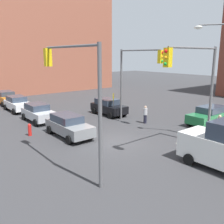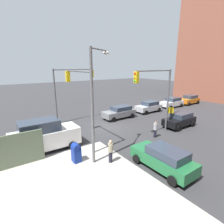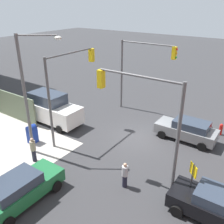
# 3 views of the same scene
# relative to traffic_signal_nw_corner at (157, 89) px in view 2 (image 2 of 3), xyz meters

# --- Properties ---
(ground_plane) EXTENTS (120.00, 120.00, 0.00)m
(ground_plane) POSITION_rel_traffic_signal_nw_corner_xyz_m (2.64, -4.50, -4.60)
(ground_plane) COLOR #333335
(sidewalk_corner) EXTENTS (12.00, 12.00, 0.01)m
(sidewalk_corner) POSITION_rel_traffic_signal_nw_corner_xyz_m (11.64, 4.50, -4.59)
(sidewalk_corner) COLOR #ADA89E
(sidewalk_corner) RESTS_ON ground
(traffic_signal_nw_corner) EXTENTS (4.94, 0.36, 6.50)m
(traffic_signal_nw_corner) POSITION_rel_traffic_signal_nw_corner_xyz_m (0.00, 0.00, 0.00)
(traffic_signal_nw_corner) COLOR #59595B
(traffic_signal_nw_corner) RESTS_ON ground
(traffic_signal_se_corner) EXTENTS (5.31, 0.36, 6.50)m
(traffic_signal_se_corner) POSITION_rel_traffic_signal_nw_corner_xyz_m (5.12, -9.00, 0.02)
(traffic_signal_se_corner) COLOR #59595B
(traffic_signal_se_corner) RESTS_ON ground
(traffic_signal_ne_corner) EXTENTS (0.36, 4.97, 6.50)m
(traffic_signal_ne_corner) POSITION_rel_traffic_signal_nw_corner_xyz_m (7.14, -1.88, 0.00)
(traffic_signal_ne_corner) COLOR #59595B
(traffic_signal_ne_corner) RESTS_ON ground
(street_lamp_corner) EXTENTS (2.38, 1.60, 8.00)m
(street_lamp_corner) POSITION_rel_traffic_signal_nw_corner_xyz_m (7.53, 1.10, 0.10)
(street_lamp_corner) COLOR slate
(street_lamp_corner) RESTS_ON ground
(warning_sign_two_way) EXTENTS (0.48, 0.48, 2.40)m
(warning_sign_two_way) POSITION_rel_traffic_signal_nw_corner_xyz_m (-2.76, -0.21, -2.96)
(warning_sign_two_way) COLOR #4C4C4C
(warning_sign_two_way) RESTS_ON ground
(mailbox_blue) EXTENTS (0.56, 0.64, 1.43)m
(mailbox_blue) POSITION_rel_traffic_signal_nw_corner_xyz_m (8.84, 0.50, -3.83)
(mailbox_blue) COLOR navy
(mailbox_blue) RESTS_ON ground
(fire_hydrant) EXTENTS (0.26, 0.26, 0.94)m
(fire_hydrant) POSITION_rel_traffic_signal_nw_corner_xyz_m (-2.36, -8.70, -4.11)
(fire_hydrant) COLOR red
(fire_hydrant) RESTS_ON ground
(coupe_green) EXTENTS (2.02, 4.47, 1.62)m
(coupe_green) POSITION_rel_traffic_signal_nw_corner_xyz_m (4.45, 4.78, -3.75)
(coupe_green) COLOR #1E6638
(coupe_green) RESTS_ON ground
(coupe_orange) EXTENTS (4.16, 2.02, 1.62)m
(coupe_orange) POSITION_rel_traffic_signal_nw_corner_xyz_m (-16.41, -6.25, -3.75)
(coupe_orange) COLOR orange
(coupe_orange) RESTS_ON ground
(hatchback_gray) EXTENTS (4.48, 2.02, 1.62)m
(hatchback_gray) POSITION_rel_traffic_signal_nw_corner_xyz_m (-0.42, -6.44, -3.75)
(hatchback_gray) COLOR slate
(hatchback_gray) RESTS_ON ground
(coupe_silver) EXTENTS (4.08, 2.02, 1.62)m
(coupe_silver) POSITION_rel_traffic_signal_nw_corner_xyz_m (-6.03, -6.47, -3.76)
(coupe_silver) COLOR #B7BABF
(coupe_silver) RESTS_ON ground
(sedan_black) EXTENTS (4.04, 2.02, 1.62)m
(sedan_black) POSITION_rel_traffic_signal_nw_corner_xyz_m (-4.06, 0.18, -3.76)
(sedan_black) COLOR black
(sedan_black) RESTS_ON ground
(sedan_white) EXTENTS (4.18, 2.02, 1.62)m
(sedan_white) POSITION_rel_traffic_signal_nw_corner_xyz_m (-11.65, -6.48, -3.75)
(sedan_white) COLOR white
(sedan_white) RESTS_ON ground
(van_white_delivery) EXTENTS (5.40, 2.32, 2.62)m
(van_white_delivery) POSITION_rel_traffic_signal_nw_corner_xyz_m (10.20, -2.70, -3.32)
(van_white_delivery) COLOR white
(van_white_delivery) RESTS_ON ground
(pedestrian_crossing) EXTENTS (0.36, 0.36, 1.60)m
(pedestrian_crossing) POSITION_rel_traffic_signal_nw_corner_xyz_m (0.64, 0.70, -3.77)
(pedestrian_crossing) COLOR #B2B2B7
(pedestrian_crossing) RESTS_ON ground
(pedestrian_waiting) EXTENTS (0.36, 0.36, 1.73)m
(pedestrian_waiting) POSITION_rel_traffic_signal_nw_corner_xyz_m (6.84, 2.00, -3.69)
(pedestrian_waiting) COLOR #9E937A
(pedestrian_waiting) RESTS_ON ground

